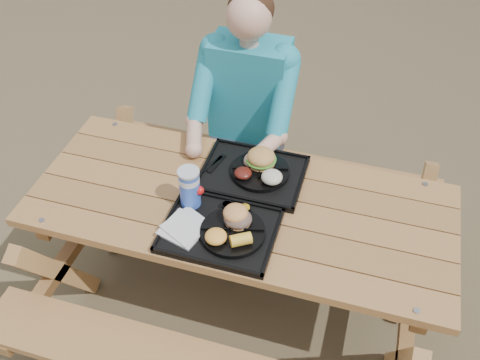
# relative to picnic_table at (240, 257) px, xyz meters

# --- Properties ---
(ground) EXTENTS (60.00, 60.00, 0.00)m
(ground) POSITION_rel_picnic_table_xyz_m (0.00, 0.00, -0.38)
(ground) COLOR #999999
(ground) RESTS_ON ground
(picnic_table) EXTENTS (1.80, 1.49, 0.75)m
(picnic_table) POSITION_rel_picnic_table_xyz_m (0.00, 0.00, 0.00)
(picnic_table) COLOR #999999
(picnic_table) RESTS_ON ground
(tray_near) EXTENTS (0.45, 0.35, 0.02)m
(tray_near) POSITION_rel_picnic_table_xyz_m (-0.03, -0.19, 0.39)
(tray_near) COLOR black
(tray_near) RESTS_ON picnic_table
(tray_far) EXTENTS (0.45, 0.35, 0.02)m
(tray_far) POSITION_rel_picnic_table_xyz_m (0.01, 0.17, 0.39)
(tray_far) COLOR black
(tray_far) RESTS_ON picnic_table
(plate_near) EXTENTS (0.26, 0.26, 0.02)m
(plate_near) POSITION_rel_picnic_table_xyz_m (0.03, -0.19, 0.41)
(plate_near) COLOR black
(plate_near) RESTS_ON tray_near
(plate_far) EXTENTS (0.26, 0.26, 0.02)m
(plate_far) POSITION_rel_picnic_table_xyz_m (0.04, 0.18, 0.41)
(plate_far) COLOR black
(plate_far) RESTS_ON tray_far
(napkin_stack) EXTENTS (0.20, 0.20, 0.02)m
(napkin_stack) POSITION_rel_picnic_table_xyz_m (-0.17, -0.23, 0.40)
(napkin_stack) COLOR silver
(napkin_stack) RESTS_ON tray_near
(soda_cup) EXTENTS (0.08, 0.08, 0.17)m
(soda_cup) POSITION_rel_picnic_table_xyz_m (-0.19, -0.08, 0.48)
(soda_cup) COLOR blue
(soda_cup) RESTS_ON tray_near
(condiment_bbq) EXTENTS (0.05, 0.05, 0.03)m
(condiment_bbq) POSITION_rel_picnic_table_xyz_m (-0.03, -0.07, 0.41)
(condiment_bbq) COLOR black
(condiment_bbq) RESTS_ON tray_near
(condiment_mustard) EXTENTS (0.05, 0.05, 0.03)m
(condiment_mustard) POSITION_rel_picnic_table_xyz_m (0.04, -0.07, 0.41)
(condiment_mustard) COLOR yellow
(condiment_mustard) RESTS_ON tray_near
(sandwich) EXTENTS (0.11, 0.11, 0.11)m
(sandwich) POSITION_rel_picnic_table_xyz_m (0.03, -0.15, 0.47)
(sandwich) COLOR #DF944E
(sandwich) RESTS_ON plate_near
(mac_cheese) EXTENTS (0.09, 0.09, 0.04)m
(mac_cheese) POSITION_rel_picnic_table_xyz_m (-0.02, -0.26, 0.44)
(mac_cheese) COLOR #FFB643
(mac_cheese) RESTS_ON plate_near
(corn_cob) EXTENTS (0.11, 0.11, 0.05)m
(corn_cob) POSITION_rel_picnic_table_xyz_m (0.08, -0.25, 0.44)
(corn_cob) COLOR yellow
(corn_cob) RESTS_ON plate_near
(cutlery_far) EXTENTS (0.05, 0.14, 0.01)m
(cutlery_far) POSITION_rel_picnic_table_xyz_m (-0.17, 0.18, 0.40)
(cutlery_far) COLOR black
(cutlery_far) RESTS_ON tray_far
(burger) EXTENTS (0.13, 0.13, 0.11)m
(burger) POSITION_rel_picnic_table_xyz_m (0.03, 0.22, 0.47)
(burger) COLOR #CB8F47
(burger) RESTS_ON plate_far
(baked_beans) EXTENTS (0.08, 0.08, 0.04)m
(baked_beans) POSITION_rel_picnic_table_xyz_m (-0.02, 0.12, 0.43)
(baked_beans) COLOR #571811
(baked_beans) RESTS_ON plate_far
(potato_salad) EXTENTS (0.09, 0.09, 0.05)m
(potato_salad) POSITION_rel_picnic_table_xyz_m (0.11, 0.12, 0.44)
(potato_salad) COLOR beige
(potato_salad) RESTS_ON plate_far
(diner) EXTENTS (0.48, 0.84, 1.28)m
(diner) POSITION_rel_picnic_table_xyz_m (-0.15, 0.64, 0.27)
(diner) COLOR teal
(diner) RESTS_ON ground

